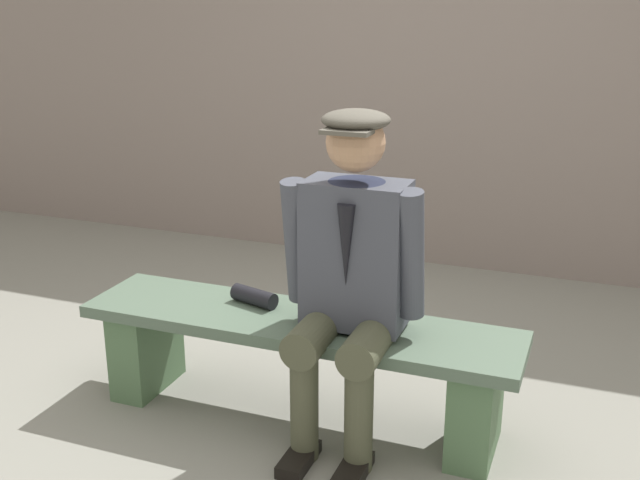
{
  "coord_description": "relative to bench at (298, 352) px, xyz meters",
  "views": [
    {
      "loc": [
        -1.12,
        2.67,
        1.73
      ],
      "look_at": [
        -0.1,
        0.0,
        0.81
      ],
      "focal_mm": 42.89,
      "sensor_mm": 36.0,
      "label": 1
    }
  ],
  "objects": [
    {
      "name": "ground_plane",
      "position": [
        0.0,
        0.0,
        -0.31
      ],
      "size": [
        30.0,
        30.0,
        0.0
      ],
      "primitive_type": "plane",
      "color": "gray"
    },
    {
      "name": "stadium_wall",
      "position": [
        0.0,
        -2.27,
        0.79
      ],
      "size": [
        12.0,
        0.24,
        2.18
      ],
      "primitive_type": "cube",
      "color": "gray",
      "rests_on": "ground"
    },
    {
      "name": "seated_man",
      "position": [
        -0.25,
        0.06,
        0.43
      ],
      "size": [
        0.57,
        0.56,
        1.33
      ],
      "color": "#41444F",
      "rests_on": "ground"
    },
    {
      "name": "rolled_magazine",
      "position": [
        0.23,
        -0.07,
        0.19
      ],
      "size": [
        0.23,
        0.13,
        0.07
      ],
      "primitive_type": "cylinder",
      "rotation": [
        0.0,
        1.57,
        -0.27
      ],
      "color": "black",
      "rests_on": "bench"
    },
    {
      "name": "bench",
      "position": [
        0.0,
        0.0,
        0.0
      ],
      "size": [
        1.85,
        0.44,
        0.46
      ],
      "color": "#4D614F",
      "rests_on": "ground"
    }
  ]
}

